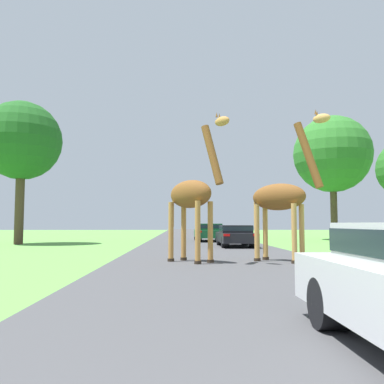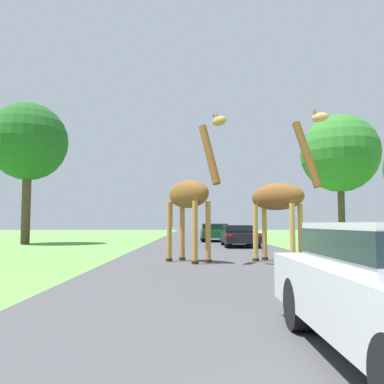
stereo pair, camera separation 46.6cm
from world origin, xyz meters
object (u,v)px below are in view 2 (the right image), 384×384
(tree_left_edge, at_px, (342,154))
(tree_centre_back, at_px, (30,142))
(giraffe_near_road, at_px, (193,196))
(giraffe_companion, at_px, (283,197))
(car_queue_left, at_px, (216,231))
(car_queue_right, at_px, (241,235))

(tree_left_edge, bearing_deg, tree_centre_back, -165.37)
(giraffe_near_road, xyz_separation_m, giraffe_companion, (2.99, 0.10, -0.03))
(car_queue_left, bearing_deg, giraffe_near_road, -95.90)
(car_queue_left, xyz_separation_m, tree_left_edge, (9.76, 1.46, 5.93))
(car_queue_right, bearing_deg, tree_centre_back, 168.24)
(tree_centre_back, bearing_deg, giraffe_near_road, -49.10)
(tree_centre_back, bearing_deg, tree_left_edge, 14.63)
(giraffe_near_road, distance_m, car_queue_right, 9.67)
(giraffe_companion, relative_size, car_queue_left, 1.02)
(tree_left_edge, bearing_deg, giraffe_near_road, -123.09)
(car_queue_right, height_order, tree_left_edge, tree_left_edge)
(car_queue_left, distance_m, tree_centre_back, 13.86)
(giraffe_near_road, height_order, tree_centre_back, tree_centre_back)
(car_queue_right, relative_size, tree_left_edge, 0.47)
(giraffe_near_road, distance_m, tree_centre_back, 16.24)
(car_queue_right, xyz_separation_m, car_queue_left, (-1.00, 6.89, 0.05))
(tree_left_edge, relative_size, tree_centre_back, 1.09)
(giraffe_companion, xyz_separation_m, car_queue_left, (-1.33, 15.96, -1.45))
(giraffe_companion, height_order, tree_left_edge, tree_left_edge)
(giraffe_companion, distance_m, car_queue_right, 9.20)
(car_queue_right, bearing_deg, tree_left_edge, 43.63)
(car_queue_right, distance_m, tree_left_edge, 13.50)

